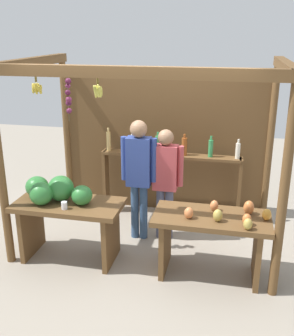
# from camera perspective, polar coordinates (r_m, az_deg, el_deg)

# --- Properties ---
(ground_plane) EXTENTS (12.00, 12.00, 0.00)m
(ground_plane) POSITION_cam_1_polar(r_m,az_deg,el_deg) (5.72, 0.42, -9.69)
(ground_plane) COLOR gray
(ground_plane) RESTS_ON ground
(market_stall) EXTENTS (3.27, 2.05, 2.41)m
(market_stall) POSITION_cam_1_polar(r_m,az_deg,el_deg) (5.64, 1.34, 5.13)
(market_stall) COLOR brown
(market_stall) RESTS_ON ground
(fruit_counter_left) EXTENTS (1.32, 0.64, 1.07)m
(fruit_counter_left) POSITION_cam_1_polar(r_m,az_deg,el_deg) (5.06, -11.95, -5.16)
(fruit_counter_left) COLOR brown
(fruit_counter_left) RESTS_ON ground
(fruit_counter_right) EXTENTS (1.32, 0.64, 0.92)m
(fruit_counter_right) POSITION_cam_1_polar(r_m,az_deg,el_deg) (4.72, 9.32, -8.78)
(fruit_counter_right) COLOR brown
(fruit_counter_right) RESTS_ON ground
(bottle_shelf_unit) EXTENTS (2.10, 0.22, 1.35)m
(bottle_shelf_unit) POSITION_cam_1_polar(r_m,az_deg,el_deg) (6.03, 3.31, 0.13)
(bottle_shelf_unit) COLOR brown
(bottle_shelf_unit) RESTS_ON ground
(vendor_man) EXTENTS (0.48, 0.22, 1.66)m
(vendor_man) POSITION_cam_1_polar(r_m,az_deg,el_deg) (5.31, -1.16, -0.20)
(vendor_man) COLOR #345077
(vendor_man) RESTS_ON ground
(vendor_woman) EXTENTS (0.48, 0.21, 1.54)m
(vendor_woman) POSITION_cam_1_polar(r_m,az_deg,el_deg) (5.35, 2.59, -1.04)
(vendor_woman) COLOR #535875
(vendor_woman) RESTS_ON ground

